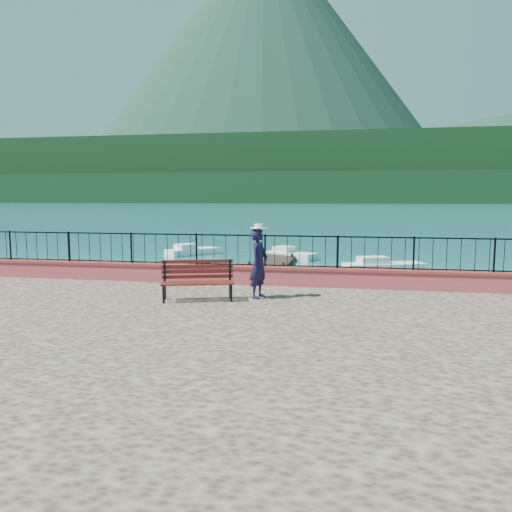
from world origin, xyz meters
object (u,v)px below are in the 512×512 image
(person, at_px, (259,263))
(boat_2, at_px, (384,264))
(boat_4, at_px, (291,253))
(boat_1, at_px, (351,278))
(boat_0, at_px, (212,271))
(park_bench, at_px, (198,289))
(boat_3, at_px, (193,249))

(person, height_order, boat_2, person)
(person, xyz_separation_m, boat_4, (-1.27, 18.11, -1.74))
(boat_1, distance_m, boat_4, 10.13)
(person, bearing_deg, boat_0, 36.83)
(park_bench, relative_size, person, 1.06)
(boat_2, height_order, boat_4, same)
(boat_1, bearing_deg, boat_0, -160.81)
(boat_1, distance_m, boat_2, 5.49)
(boat_1, bearing_deg, person, -78.31)
(boat_2, height_order, boat_3, same)
(person, bearing_deg, boat_1, -1.71)
(boat_0, xyz_separation_m, boat_3, (-4.03, 9.50, 0.00))
(boat_1, bearing_deg, boat_4, 139.22)
(boat_4, bearing_deg, person, -59.86)
(park_bench, distance_m, boat_3, 20.87)
(boat_4, bearing_deg, boat_0, -81.94)
(park_bench, xyz_separation_m, person, (1.52, 0.64, 0.63))
(boat_1, height_order, boat_3, same)
(boat_0, xyz_separation_m, boat_4, (2.76, 8.46, 0.00))
(person, relative_size, boat_0, 0.54)
(boat_1, bearing_deg, boat_2, 99.06)
(boat_0, bearing_deg, boat_2, -9.59)
(person, xyz_separation_m, boat_0, (-4.03, 9.65, -1.74))
(boat_4, bearing_deg, boat_3, -162.63)
(park_bench, relative_size, boat_4, 0.60)
(boat_3, bearing_deg, boat_4, -58.96)
(boat_2, bearing_deg, boat_4, 122.04)
(boat_3, relative_size, boat_4, 1.09)
(boat_0, height_order, boat_1, same)
(park_bench, relative_size, boat_0, 0.57)
(boat_0, distance_m, boat_1, 6.57)
(person, distance_m, boat_3, 20.85)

